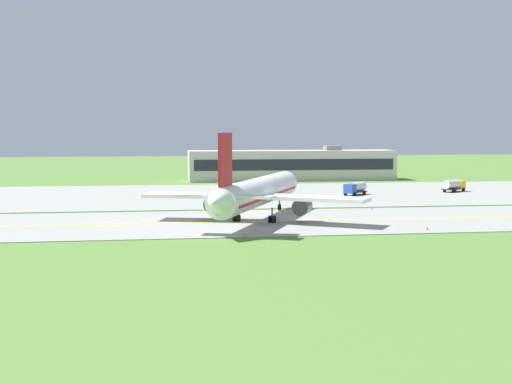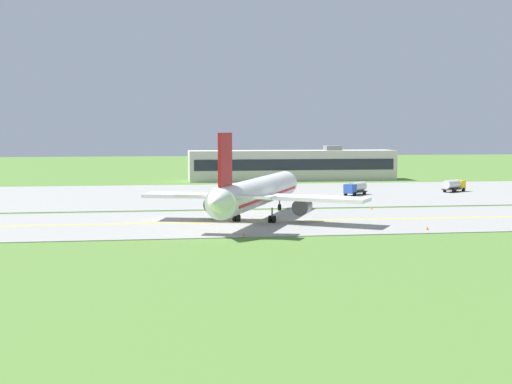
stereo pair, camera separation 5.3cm
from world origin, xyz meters
name	(u,v)px [view 1 (the left image)]	position (x,y,z in m)	size (l,w,h in m)	color
ground_plane	(302,221)	(0.00, 0.00, 0.00)	(500.00, 500.00, 0.00)	#517A33
taxiway_strip	(302,221)	(0.00, 0.00, 0.05)	(240.00, 28.00, 0.10)	gray
apron_pad	(308,194)	(10.00, 42.00, 0.05)	(140.00, 52.00, 0.10)	gray
taxiway_centreline	(302,221)	(0.00, 0.00, 0.11)	(220.00, 0.60, 0.01)	yellow
airplane_lead	(257,193)	(-6.42, 0.90, 4.13)	(31.06, 37.59, 12.70)	white
service_truck_baggage	(454,185)	(40.98, 41.16, 1.53)	(6.11, 5.07, 2.65)	yellow
service_truck_fuel	(355,188)	(18.56, 37.02, 1.53)	(5.73, 5.65, 2.65)	#264CA5
terminal_building	(292,165)	(14.37, 80.37, 3.88)	(53.22, 9.35, 8.92)	beige
traffic_cone_near_edge	(427,228)	(14.14, -11.26, 0.30)	(0.44, 0.44, 0.60)	orange
traffic_cone_mid_edge	(371,208)	(14.14, 12.49, 0.30)	(0.44, 0.44, 0.60)	orange
traffic_cone_far_edge	(244,235)	(-10.14, -13.28, 0.30)	(0.44, 0.44, 0.60)	orange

